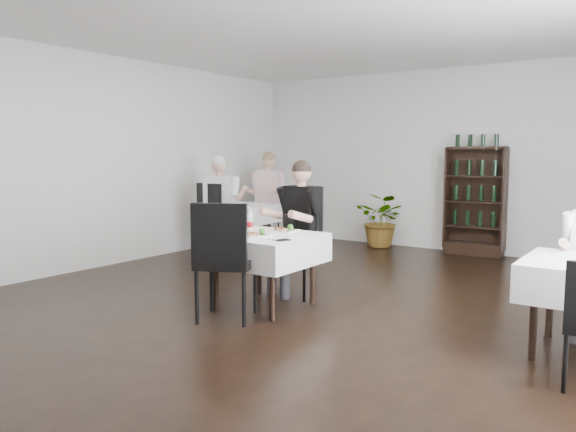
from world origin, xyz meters
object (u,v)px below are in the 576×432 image
object	(u,v)px
potted_tree	(382,220)
wine_shelf	(475,202)
diner_main	(297,217)
main_table	(265,249)

from	to	relation	value
potted_tree	wine_shelf	bearing A→B (deg)	4.26
diner_main	wine_shelf	bearing A→B (deg)	75.11
main_table	wine_shelf	bearing A→B (deg)	78.22
main_table	diner_main	world-z (taller)	diner_main
wine_shelf	potted_tree	bearing A→B (deg)	-175.74
potted_tree	diner_main	world-z (taller)	diner_main
main_table	potted_tree	world-z (taller)	potted_tree
wine_shelf	main_table	size ratio (longest dim) A/B	1.70
wine_shelf	diner_main	size ratio (longest dim) A/B	1.14
wine_shelf	main_table	distance (m)	4.41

